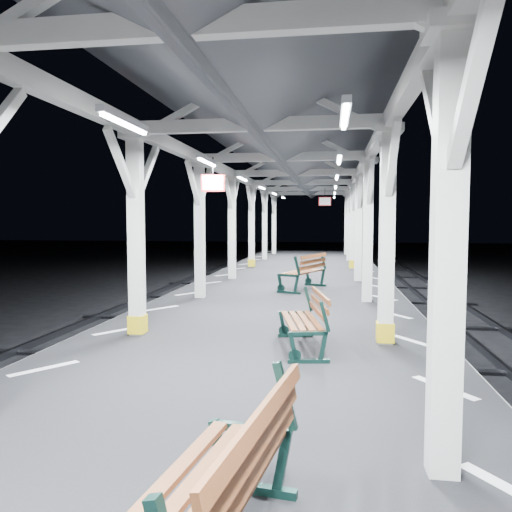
# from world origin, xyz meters

# --- Properties ---
(ground) EXTENTS (120.00, 120.00, 0.00)m
(ground) POSITION_xyz_m (0.00, 0.00, 0.00)
(ground) COLOR black
(ground) RESTS_ON ground
(platform) EXTENTS (6.00, 50.00, 1.00)m
(platform) POSITION_xyz_m (0.00, 0.00, 0.50)
(platform) COLOR black
(platform) RESTS_ON ground
(hazard_stripes_left) EXTENTS (1.00, 48.00, 0.01)m
(hazard_stripes_left) POSITION_xyz_m (-2.45, 0.00, 1.00)
(hazard_stripes_left) COLOR silver
(hazard_stripes_left) RESTS_ON platform
(hazard_stripes_right) EXTENTS (1.00, 48.00, 0.01)m
(hazard_stripes_right) POSITION_xyz_m (2.45, 0.00, 1.00)
(hazard_stripes_right) COLOR silver
(hazard_stripes_right) RESTS_ON platform
(canopy) EXTENTS (5.40, 49.00, 4.65)m
(canopy) POSITION_xyz_m (0.00, -0.02, 4.56)
(canopy) COLOR silver
(canopy) RESTS_ON platform
(bench_near) EXTENTS (0.91, 1.85, 0.96)m
(bench_near) POSITION_xyz_m (0.61, -3.33, 1.51)
(bench_near) COLOR black
(bench_near) RESTS_ON platform
(bench_mid) EXTENTS (0.86, 1.64, 0.84)m
(bench_mid) POSITION_xyz_m (0.83, 1.50, 1.45)
(bench_mid) COLOR black
(bench_mid) RESTS_ON platform
(bench_far) EXTENTS (1.28, 1.93, 0.99)m
(bench_far) POSITION_xyz_m (0.51, 7.76, 1.53)
(bench_far) COLOR black
(bench_far) RESTS_ON platform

